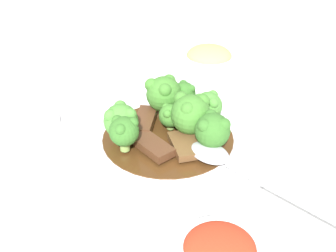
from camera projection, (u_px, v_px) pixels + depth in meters
ground_plane at (168, 146)px, 0.66m from camera, size 4.00×4.00×0.00m
main_plate at (168, 140)px, 0.66m from camera, size 0.30×0.30×0.02m
beef_strip_0 at (152, 146)px, 0.62m from camera, size 0.07×0.06×0.01m
beef_strip_1 at (187, 145)px, 0.62m from camera, size 0.06×0.05×0.01m
beef_strip_2 at (145, 121)px, 0.67m from camera, size 0.07×0.04×0.01m
broccoli_floret_0 at (121, 120)px, 0.63m from camera, size 0.05×0.05×0.05m
broccoli_floret_1 at (190, 112)px, 0.64m from camera, size 0.06×0.06×0.06m
broccoli_floret_2 at (163, 93)px, 0.68m from camera, size 0.05×0.05×0.06m
broccoli_floret_3 at (212, 130)px, 0.61m from camera, size 0.05×0.05×0.05m
broccoli_floret_4 at (170, 115)px, 0.66m from camera, size 0.03×0.03×0.04m
broccoli_floret_5 at (208, 105)px, 0.67m from camera, size 0.04×0.04×0.05m
broccoli_floret_6 at (184, 93)px, 0.70m from camera, size 0.03×0.03×0.05m
broccoli_floret_7 at (124, 131)px, 0.61m from camera, size 0.04×0.04×0.05m
serving_spoon at (222, 160)px, 0.59m from camera, size 0.18×0.16×0.01m
side_bowl_appetizer at (209, 64)px, 0.82m from camera, size 0.10×0.10×0.06m
sauce_dish at (34, 122)px, 0.70m from camera, size 0.08×0.08×0.01m
paper_napkin at (57, 106)px, 0.75m from camera, size 0.10×0.08×0.01m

